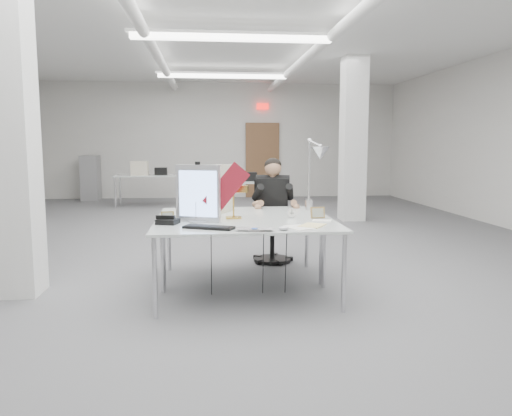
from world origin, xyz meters
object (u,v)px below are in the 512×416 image
at_px(desk_phone, 168,221).
at_px(beige_monitor, 214,197).
at_px(seated_person, 273,193).
at_px(office_chair, 272,225).
at_px(bankers_lamp, 233,203).
at_px(monitor, 198,194).
at_px(architect_lamp, 314,170).
at_px(laptop, 255,230).
at_px(desk_main, 247,226).

bearing_deg(desk_phone, beige_monitor, 80.82).
bearing_deg(seated_person, office_chair, 102.43).
relative_size(seated_person, bankers_lamp, 2.71).
bearing_deg(monitor, desk_phone, -139.86).
bearing_deg(office_chair, seated_person, -77.57).
bearing_deg(office_chair, architect_lamp, -55.05).
relative_size(bankers_lamp, architect_lamp, 0.33).
xyz_separation_m(monitor, beige_monitor, (0.17, 0.77, -0.12)).
bearing_deg(desk_phone, bankers_lamp, 42.76).
bearing_deg(beige_monitor, bankers_lamp, -51.61).
distance_m(bankers_lamp, architect_lamp, 1.02).
bearing_deg(monitor, architect_lamp, 45.05).
distance_m(laptop, architect_lamp, 1.46).
distance_m(seated_person, laptop, 1.99).
height_order(bankers_lamp, beige_monitor, beige_monitor).
bearing_deg(bankers_lamp, laptop, -64.78).
relative_size(desk_main, architect_lamp, 1.90).
relative_size(laptop, bankers_lamp, 1.06).
distance_m(office_chair, architect_lamp, 1.18).
xyz_separation_m(desk_main, beige_monitor, (-0.30, 1.00, 0.18)).
bearing_deg(monitor, laptop, -28.62).
xyz_separation_m(monitor, laptop, (0.50, -0.61, -0.27)).
bearing_deg(monitor, desk_main, -3.68).
height_order(office_chair, desk_phone, office_chair).
xyz_separation_m(beige_monitor, architect_lamp, (1.10, -0.24, 0.31)).
bearing_deg(seated_person, desk_main, -93.75).
height_order(seated_person, desk_phone, seated_person).
relative_size(office_chair, bankers_lamp, 3.06).
height_order(seated_person, monitor, seated_person).
bearing_deg(laptop, desk_phone, 155.50).
bearing_deg(beige_monitor, desk_main, -53.06).
bearing_deg(seated_person, laptop, -89.82).
height_order(desk_main, beige_monitor, beige_monitor).
height_order(monitor, architect_lamp, architect_lamp).
bearing_deg(beige_monitor, office_chair, 59.26).
relative_size(desk_main, seated_person, 2.13).
distance_m(office_chair, bankers_lamp, 1.38).
distance_m(desk_main, desk_phone, 0.77).
bearing_deg(desk_phone, desk_main, 8.95).
bearing_deg(laptop, beige_monitor, 111.91).
bearing_deg(monitor, beige_monitor, 99.73).
distance_m(seated_person, monitor, 1.62).
xyz_separation_m(monitor, bankers_lamp, (0.36, 0.19, -0.13)).
height_order(office_chair, seated_person, seated_person).
bearing_deg(bankers_lamp, desk_main, -60.07).
xyz_separation_m(seated_person, beige_monitor, (-0.75, -0.56, 0.02)).
bearing_deg(office_chair, laptop, -89.52).
relative_size(seated_person, desk_phone, 4.42).
distance_m(desk_phone, architect_lamp, 1.74).
xyz_separation_m(laptop, desk_phone, (-0.79, 0.51, 0.01)).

